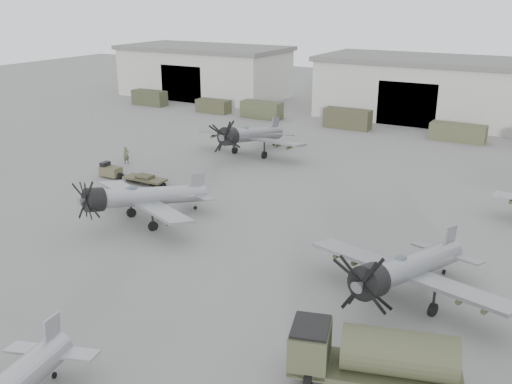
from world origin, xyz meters
TOP-DOWN VIEW (x-y plane):
  - ground at (0.00, 0.00)m, footprint 220.00×220.00m
  - hangar_left at (-38.00, 61.96)m, footprint 29.00×14.80m
  - hangar_center at (0.00, 61.96)m, footprint 29.00×14.80m
  - support_truck_0 at (-40.67, 50.00)m, footprint 5.89×2.20m
  - support_truck_1 at (-28.17, 50.00)m, footprint 5.28×2.20m
  - support_truck_2 at (-19.71, 50.00)m, footprint 6.15×2.20m
  - support_truck_3 at (-6.43, 50.00)m, footprint 6.30×2.20m
  - support_truck_4 at (7.97, 50.00)m, footprint 6.64×2.20m
  - aircraft_mid_1 at (-8.15, 9.80)m, footprint 11.89×10.75m
  - aircraft_mid_2 at (13.30, 7.81)m, footprint 12.54×11.29m
  - aircraft_far_0 at (-10.87, 31.23)m, footprint 13.07×11.76m
  - fuel_tanker at (14.16, -0.13)m, footprint 8.17×5.07m
  - tug_trailer at (-17.07, 17.74)m, footprint 7.49×1.63m
  - ground_crew at (-20.62, 22.12)m, footprint 0.68×0.80m

SIDE VIEW (x-z plane):
  - ground at x=0.00m, z-range 0.00..0.00m
  - tug_trailer at x=-17.07m, z-range -0.19..1.32m
  - ground_crew at x=-20.62m, z-range 0.00..1.85m
  - support_truck_1 at x=-28.17m, z-range 0.00..1.98m
  - support_truck_4 at x=7.97m, z-range 0.00..2.14m
  - support_truck_0 at x=-40.67m, z-range 0.00..2.40m
  - support_truck_2 at x=-19.71m, z-range 0.00..2.45m
  - support_truck_3 at x=-6.43m, z-range 0.00..2.61m
  - fuel_tanker at x=14.16m, z-range 0.22..3.22m
  - aircraft_mid_1 at x=-8.15m, z-range -0.22..4.60m
  - aircraft_mid_2 at x=13.30m, z-range -0.23..4.76m
  - aircraft_far_0 at x=-10.87m, z-range -0.24..5.00m
  - hangar_left at x=-38.00m, z-range 0.02..8.72m
  - hangar_center at x=0.00m, z-range 0.02..8.72m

